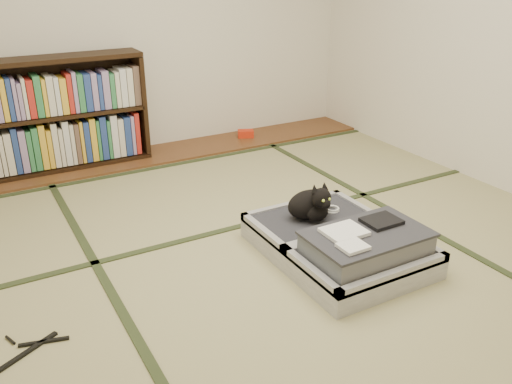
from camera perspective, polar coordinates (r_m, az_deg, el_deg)
floor at (r=3.31m, az=2.23°, el=-6.27°), size 4.50×4.50×0.00m
wood_strip at (r=4.96m, az=-9.91°, el=4.00°), size 4.00×0.50×0.02m
red_item at (r=5.31m, az=-1.08°, el=6.16°), size 0.17×0.14×0.07m
tatami_borders at (r=3.68m, az=-1.78°, el=-2.88°), size 4.00×4.50×0.01m
bookcase at (r=4.72m, az=-19.41°, el=7.60°), size 1.30×0.30×0.92m
suitcase at (r=3.21m, az=9.06°, el=-5.41°), size 0.76×1.01×0.30m
cat at (r=3.34m, az=5.92°, el=-1.30°), size 0.34×0.34×0.27m
cable_coil at (r=3.50m, az=7.97°, el=-1.82°), size 0.10×0.10×0.03m
hanger at (r=2.75m, az=-24.14°, el=-15.42°), size 0.45×0.31×0.01m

